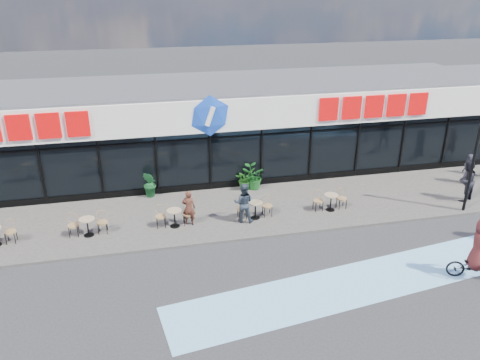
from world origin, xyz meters
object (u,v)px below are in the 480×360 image
(lamp_post, at_px, (476,149))
(potted_plant_right, at_px, (253,177))
(patron_right, at_px, (243,203))
(pedestrian_a, at_px, (469,169))
(cyclist_a, at_px, (477,256))
(potted_plant_mid, at_px, (245,179))
(patron_left, at_px, (189,208))
(pedestrian_c, at_px, (466,181))
(potted_plant_left, at_px, (150,184))

(lamp_post, bearing_deg, potted_plant_right, 153.40)
(potted_plant_right, bearing_deg, patron_right, -110.77)
(pedestrian_a, distance_m, cyclist_a, 8.56)
(potted_plant_mid, height_order, patron_left, patron_left)
(potted_plant_right, relative_size, patron_right, 0.70)
(potted_plant_right, distance_m, patron_left, 4.48)
(patron_right, xyz_separation_m, cyclist_a, (6.77, -5.53, -0.06))
(lamp_post, bearing_deg, pedestrian_c, 55.68)
(potted_plant_right, distance_m, pedestrian_c, 9.69)
(lamp_post, bearing_deg, patron_left, 173.47)
(potted_plant_mid, relative_size, potted_plant_right, 0.86)
(potted_plant_right, bearing_deg, pedestrian_a, -9.02)
(potted_plant_left, bearing_deg, patron_right, -41.63)
(potted_plant_left, relative_size, cyclist_a, 0.57)
(potted_plant_mid, relative_size, patron_left, 0.69)
(potted_plant_right, xyz_separation_m, patron_right, (-1.19, -3.13, 0.26))
(potted_plant_right, relative_size, patron_left, 0.80)
(lamp_post, height_order, potted_plant_left, lamp_post)
(pedestrian_c, bearing_deg, cyclist_a, 28.99)
(patron_right, bearing_deg, lamp_post, -169.12)
(cyclist_a, bearing_deg, patron_right, 140.74)
(patron_right, bearing_deg, pedestrian_c, -163.73)
(lamp_post, distance_m, potted_plant_right, 9.74)
(lamp_post, bearing_deg, potted_plant_mid, 153.98)
(patron_left, distance_m, pedestrian_a, 14.00)
(potted_plant_mid, xyz_separation_m, patron_right, (-0.81, -3.20, 0.34))
(potted_plant_right, height_order, pedestrian_a, pedestrian_a)
(patron_left, bearing_deg, potted_plant_left, -52.03)
(patron_left, distance_m, pedestrian_c, 12.52)
(pedestrian_a, bearing_deg, potted_plant_mid, -89.26)
(cyclist_a, bearing_deg, potted_plant_right, 122.81)
(potted_plant_mid, xyz_separation_m, pedestrian_a, (10.90, -1.75, 0.25))
(lamp_post, relative_size, cyclist_a, 2.10)
(pedestrian_c, bearing_deg, patron_left, -29.74)
(pedestrian_a, bearing_deg, patron_right, -73.07)
(potted_plant_mid, xyz_separation_m, potted_plant_right, (0.37, -0.08, 0.08))
(potted_plant_mid, bearing_deg, pedestrian_c, -19.86)
(pedestrian_a, height_order, pedestrian_c, pedestrian_c)
(pedestrian_a, bearing_deg, pedestrian_c, -30.91)
(potted_plant_right, height_order, pedestrian_c, pedestrian_c)
(potted_plant_mid, height_order, pedestrian_c, pedestrian_c)
(potted_plant_mid, bearing_deg, patron_right, -104.24)
(potted_plant_left, relative_size, potted_plant_mid, 1.24)
(patron_right, relative_size, pedestrian_a, 1.11)
(potted_plant_left, bearing_deg, patron_left, -64.61)
(cyclist_a, bearing_deg, patron_left, 147.32)
(potted_plant_mid, relative_size, patron_right, 0.61)
(lamp_post, relative_size, potted_plant_mid, 4.60)
(patron_right, xyz_separation_m, pedestrian_c, (10.27, -0.21, 0.12))
(patron_left, distance_m, patron_right, 2.25)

